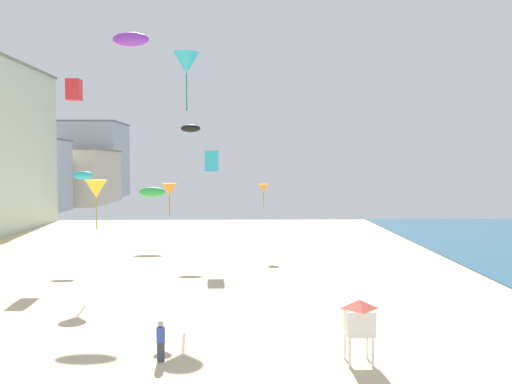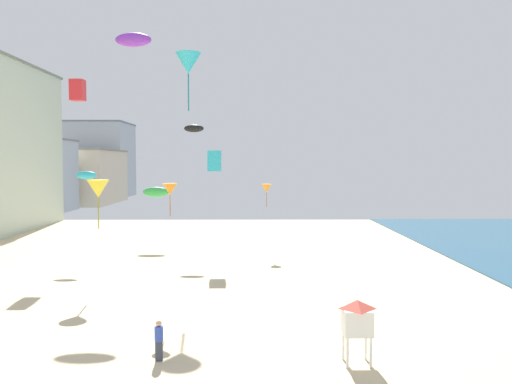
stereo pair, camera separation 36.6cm
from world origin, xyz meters
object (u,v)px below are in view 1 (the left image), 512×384
(kite_cyan_parafoil, at_px, (83,175))
(kite_purple_parafoil, at_px, (131,39))
(kite_black_parafoil, at_px, (191,128))
(kite_green_parafoil, at_px, (152,192))
(kite_flyer, at_px, (161,339))
(lifeguard_stand, at_px, (359,317))
(kite_cyan_box, at_px, (212,161))
(kite_orange_delta_2, at_px, (263,188))
(kite_yellow_delta_2, at_px, (96,189))
(kite_red_box, at_px, (74,90))
(kite_orange_delta, at_px, (169,189))
(kite_cyan_delta, at_px, (186,63))

(kite_cyan_parafoil, bearing_deg, kite_purple_parafoil, -42.79)
(kite_black_parafoil, distance_m, kite_green_parafoil, 7.37)
(kite_flyer, bearing_deg, lifeguard_stand, -90.21)
(lifeguard_stand, xyz_separation_m, kite_black_parafoil, (-9.29, 26.57, 9.09))
(kite_flyer, bearing_deg, kite_green_parafoil, 13.14)
(kite_green_parafoil, bearing_deg, kite_cyan_box, -50.41)
(kite_orange_delta_2, bearing_deg, kite_flyer, -101.38)
(kite_orange_delta_2, distance_m, kite_yellow_delta_2, 16.78)
(kite_red_box, xyz_separation_m, kite_orange_delta_2, (15.34, 2.50, -8.07))
(lifeguard_stand, bearing_deg, kite_green_parafoil, 115.52)
(kite_purple_parafoil, xyz_separation_m, kite_yellow_delta_2, (-1.23, -4.77, -10.20))
(kite_purple_parafoil, distance_m, kite_cyan_parafoil, 11.68)
(kite_cyan_box, height_order, kite_yellow_delta_2, kite_cyan_box)
(lifeguard_stand, relative_size, kite_yellow_delta_2, 0.83)
(kite_purple_parafoil, xyz_separation_m, kite_red_box, (-5.79, 5.57, -2.74))
(kite_red_box, height_order, kite_orange_delta, kite_red_box)
(kite_cyan_box, relative_size, kite_yellow_delta_2, 0.54)
(kite_flyer, distance_m, kite_orange_delta_2, 25.64)
(kite_orange_delta, bearing_deg, kite_yellow_delta_2, 138.69)
(kite_cyan_box, xyz_separation_m, kite_yellow_delta_2, (-6.53, -9.42, -1.75))
(kite_cyan_parafoil, xyz_separation_m, kite_yellow_delta_2, (3.67, -9.31, -0.62))
(lifeguard_stand, distance_m, kite_cyan_box, 23.62)
(kite_cyan_box, distance_m, kite_orange_delta_2, 5.95)
(kite_cyan_delta, relative_size, kite_orange_delta_2, 1.93)
(kite_red_box, distance_m, kite_orange_delta_2, 17.51)
(kite_black_parafoil, bearing_deg, kite_red_box, -155.91)
(lifeguard_stand, relative_size, kite_orange_delta_2, 1.28)
(kite_cyan_box, bearing_deg, lifeguard_stand, -71.79)
(kite_purple_parafoil, relative_size, kite_green_parafoil, 1.03)
(kite_black_parafoil, xyz_separation_m, kite_cyan_delta, (0.94, -11.63, 3.54))
(lifeguard_stand, height_order, kite_orange_delta_2, kite_orange_delta_2)
(kite_yellow_delta_2, bearing_deg, kite_green_parafoil, 88.32)
(kite_red_box, relative_size, kite_orange_delta, 0.95)
(kite_black_parafoil, relative_size, kite_yellow_delta_2, 0.57)
(kite_orange_delta_2, bearing_deg, kite_red_box, -170.74)
(kite_flyer, xyz_separation_m, kite_orange_delta, (-0.65, 7.32, 5.57))
(kite_purple_parafoil, distance_m, kite_yellow_delta_2, 11.33)
(kite_cyan_box, distance_m, kite_green_parafoil, 9.91)
(kite_cyan_box, height_order, kite_orange_delta, kite_cyan_box)
(kite_cyan_delta, bearing_deg, kite_orange_delta, -91.19)
(kite_flyer, xyz_separation_m, lifeguard_stand, (7.84, -0.38, 0.92))
(lifeguard_stand, bearing_deg, kite_cyan_delta, 120.25)
(kite_green_parafoil, bearing_deg, kite_red_box, -128.38)
(kite_flyer, xyz_separation_m, kite_yellow_delta_2, (-5.81, 11.85, 5.37))
(kite_cyan_parafoil, distance_m, kite_orange_delta_2, 14.93)
(kite_orange_delta, height_order, kite_green_parafoil, kite_orange_delta)
(kite_cyan_delta, bearing_deg, kite_yellow_delta_2, -152.97)
(lifeguard_stand, height_order, kite_cyan_box, kite_cyan_box)
(kite_cyan_box, relative_size, kite_green_parafoil, 0.67)
(kite_black_parafoil, bearing_deg, kite_cyan_box, -66.23)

